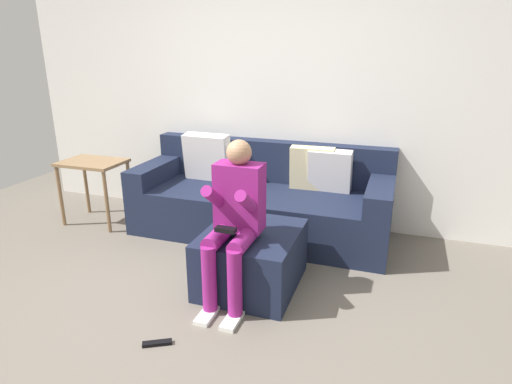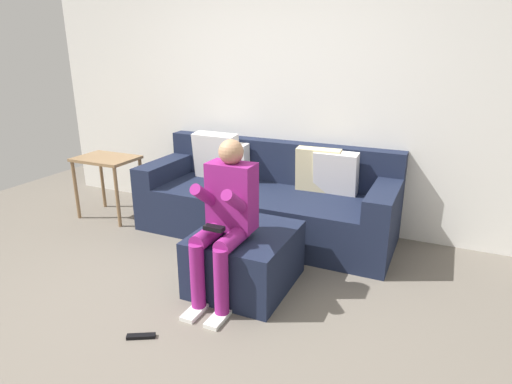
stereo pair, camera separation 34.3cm
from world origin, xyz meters
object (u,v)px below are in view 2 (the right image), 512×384
Objects in this scene: couch_sectional at (266,201)px; ottoman at (245,258)px; remote_near_ottoman at (141,336)px; side_table at (107,167)px; person_seated at (225,214)px.

couch_sectional is 1.03m from ottoman.
ottoman reaches higher than remote_near_ottoman.
ottoman is at bearing -19.31° from side_table.
remote_near_ottoman is at bearing -91.81° from couch_sectional.
couch_sectional is 2.12× the size of person_seated.
person_seated is 6.43× the size of remote_near_ottoman.
couch_sectional reaches higher than remote_near_ottoman.
ottoman is 0.47m from person_seated.
couch_sectional is 1.89m from remote_near_ottoman.
ottoman is 0.94m from remote_near_ottoman.
couch_sectional reaches higher than ottoman.
ottoman is at bearing -75.62° from couch_sectional.
side_table is (-1.68, -0.31, 0.22)m from couch_sectional.
couch_sectional is at bearing 99.60° from person_seated.
person_seated is (0.20, -1.19, 0.32)m from couch_sectional.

